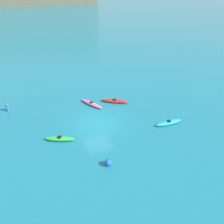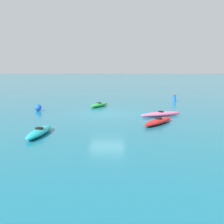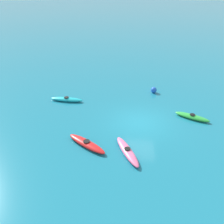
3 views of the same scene
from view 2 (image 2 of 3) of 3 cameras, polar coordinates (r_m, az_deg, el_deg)
name	(u,v)px [view 2 (image 2 of 3)]	position (r m, az deg, el deg)	size (l,w,h in m)	color
ground_plane	(107,114)	(18.64, -1.09, -0.48)	(600.00, 600.00, 0.00)	#19728C
kayak_red	(158,121)	(15.41, 10.14, -2.01)	(2.90, 2.30, 0.37)	red
kayak_pink	(161,114)	(18.01, 10.64, -0.44)	(1.85, 3.03, 0.37)	pink
kayak_cyan	(39,132)	(13.03, -15.69, -4.22)	(2.85, 0.80, 0.37)	#19B7C6
kayak_green	(99,105)	(22.53, -2.87, 1.58)	(2.60, 1.72, 0.37)	green
buoy_blue	(38,108)	(20.84, -15.96, 0.93)	(0.54, 0.54, 0.54)	blue
person_near_shore	(174,98)	(26.78, 13.47, 3.00)	(0.38, 0.38, 0.88)	blue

